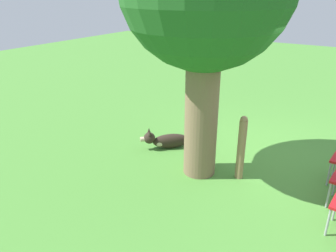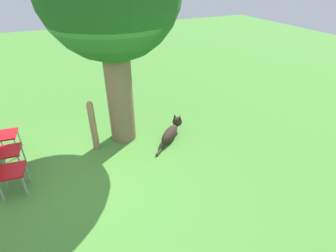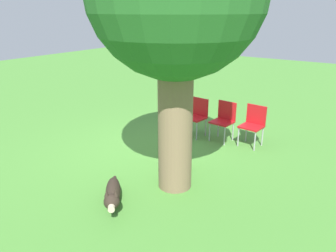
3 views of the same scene
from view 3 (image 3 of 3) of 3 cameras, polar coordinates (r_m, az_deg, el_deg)
ground_plane at (r=6.57m, az=-2.39°, el=-5.37°), size 30.00×30.00×0.00m
dog at (r=5.09m, az=-9.59°, el=-11.59°), size 1.01×0.91×0.43m
fence_post at (r=5.91m, az=3.29°, el=-2.39°), size 0.13×0.13×1.11m
red_chair_0 at (r=7.54m, az=5.05°, el=2.06°), size 0.46×0.48×0.87m
red_chair_1 at (r=7.34m, az=9.73°, el=1.34°), size 0.46×0.48×0.87m
red_chair_2 at (r=7.18m, az=14.63°, el=0.57°), size 0.46×0.48×0.87m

